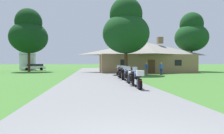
% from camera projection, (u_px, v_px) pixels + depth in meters
% --- Properties ---
extents(ground_plane, '(500.00, 500.00, 0.00)m').
position_uv_depth(ground_plane, '(97.00, 77.00, 22.79)').
color(ground_plane, '#386628').
extents(asphalt_driveway, '(6.40, 80.00, 0.06)m').
position_uv_depth(asphalt_driveway, '(98.00, 78.00, 20.80)').
color(asphalt_driveway, slate).
rests_on(asphalt_driveway, ground).
extents(motorcycle_blue_nearest_to_camera, '(0.66, 2.08, 1.30)m').
position_uv_depth(motorcycle_blue_nearest_to_camera, '(138.00, 79.00, 11.85)').
color(motorcycle_blue_nearest_to_camera, black).
rests_on(motorcycle_blue_nearest_to_camera, asphalt_driveway).
extents(motorcycle_silver_second_in_row, '(0.77, 2.08, 1.30)m').
position_uv_depth(motorcycle_silver_second_in_row, '(132.00, 77.00, 13.71)').
color(motorcycle_silver_second_in_row, black).
rests_on(motorcycle_silver_second_in_row, asphalt_driveway).
extents(motorcycle_blue_third_in_row, '(0.77, 2.08, 1.30)m').
position_uv_depth(motorcycle_blue_third_in_row, '(128.00, 75.00, 16.17)').
color(motorcycle_blue_third_in_row, black).
rests_on(motorcycle_blue_third_in_row, asphalt_driveway).
extents(motorcycle_black_fourth_in_row, '(0.87, 2.08, 1.30)m').
position_uv_depth(motorcycle_black_fourth_in_row, '(123.00, 74.00, 18.31)').
color(motorcycle_black_fourth_in_row, black).
rests_on(motorcycle_black_fourth_in_row, asphalt_driveway).
extents(motorcycle_orange_farthest_in_row, '(0.73, 2.08, 1.30)m').
position_uv_depth(motorcycle_orange_farthest_in_row, '(120.00, 73.00, 20.33)').
color(motorcycle_orange_farthest_in_row, black).
rests_on(motorcycle_orange_farthest_in_row, asphalt_driveway).
extents(stone_lodge, '(16.30, 8.26, 6.13)m').
position_uv_depth(stone_lodge, '(145.00, 57.00, 34.08)').
color(stone_lodge, '#896B4C').
rests_on(stone_lodge, ground).
extents(bystander_blue_shirt_near_lodge, '(0.35, 0.50, 1.67)m').
position_uv_depth(bystander_blue_shirt_near_lodge, '(147.00, 68.00, 25.84)').
color(bystander_blue_shirt_near_lodge, '#75664C').
rests_on(bystander_blue_shirt_near_lodge, ground).
extents(bystander_blue_shirt_beside_signpost, '(0.54, 0.27, 1.69)m').
position_uv_depth(bystander_blue_shirt_beside_signpost, '(161.00, 68.00, 26.03)').
color(bystander_blue_shirt_beside_signpost, navy).
rests_on(bystander_blue_shirt_beside_signpost, ground).
extents(tree_right_of_lodge, '(6.13, 6.13, 11.14)m').
position_uv_depth(tree_right_of_lodge, '(191.00, 34.00, 37.02)').
color(tree_right_of_lodge, '#422D19').
rests_on(tree_right_of_lodge, ground).
extents(tree_left_far, '(6.71, 6.71, 11.43)m').
position_uv_depth(tree_left_far, '(29.00, 33.00, 35.42)').
color(tree_left_far, '#422D19').
rests_on(tree_left_far, ground).
extents(tree_by_lodge_front, '(6.28, 6.28, 10.41)m').
position_uv_depth(tree_by_lodge_front, '(126.00, 28.00, 26.34)').
color(tree_by_lodge_front, '#422D19').
rests_on(tree_by_lodge_front, ground).
extents(metal_silo_distant, '(3.60, 3.60, 7.73)m').
position_uv_depth(metal_silo_distant, '(28.00, 53.00, 44.28)').
color(metal_silo_distant, '#B2B7BC').
rests_on(metal_silo_distant, ground).
extents(parked_white_suv_far_left, '(4.91, 2.92, 1.40)m').
position_uv_depth(parked_white_suv_far_left, '(35.00, 67.00, 42.19)').
color(parked_white_suv_far_left, silver).
rests_on(parked_white_suv_far_left, ground).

